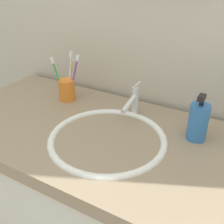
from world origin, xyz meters
name	(u,v)px	position (x,y,z in m)	size (l,w,h in m)	color
tiled_wall_back	(152,16)	(0.00, 0.33, 1.20)	(2.48, 0.04, 2.40)	beige
vanity_counter	(109,219)	(0.00, 0.00, 0.43)	(1.28, 0.58, 0.86)	silver
sink_basin	(108,149)	(0.01, -0.03, 0.82)	(0.40, 0.40, 0.11)	white
faucet	(133,101)	(0.01, 0.16, 0.92)	(0.02, 0.14, 0.12)	silver
toothbrush_cup	(67,90)	(-0.29, 0.15, 0.90)	(0.07, 0.07, 0.09)	orange
toothbrush_white	(70,72)	(-0.29, 0.17, 0.97)	(0.02, 0.04, 0.20)	white
toothbrush_green	(58,76)	(-0.32, 0.13, 0.97)	(0.04, 0.04, 0.19)	green
toothbrush_yellow	(71,74)	(-0.29, 0.18, 0.96)	(0.02, 0.05, 0.18)	yellow
toothbrush_purple	(74,75)	(-0.26, 0.16, 0.97)	(0.06, 0.03, 0.19)	purple
soap_dispenser	(198,121)	(0.27, 0.12, 0.92)	(0.06, 0.06, 0.16)	#3372BF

